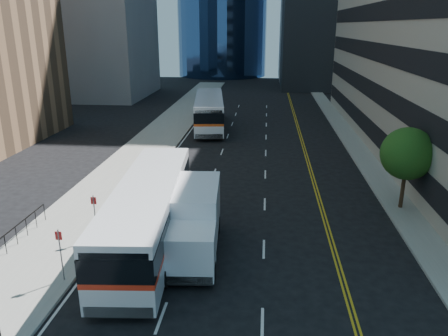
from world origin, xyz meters
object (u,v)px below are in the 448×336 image
(street_tree, at_px, (407,154))
(bus_rear, at_px, (209,111))
(box_truck, at_px, (194,221))
(bus_front, at_px, (149,211))

(street_tree, height_order, bus_rear, street_tree)
(box_truck, bearing_deg, bus_front, 162.45)
(bus_front, distance_m, box_truck, 2.55)
(bus_front, height_order, box_truck, bus_front)
(street_tree, bearing_deg, box_truck, -151.07)
(bus_rear, bearing_deg, street_tree, -62.68)
(street_tree, bearing_deg, bus_rear, 124.30)
(bus_rear, bearing_deg, bus_front, -96.06)
(bus_rear, height_order, box_truck, bus_rear)
(street_tree, distance_m, bus_rear, 26.55)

